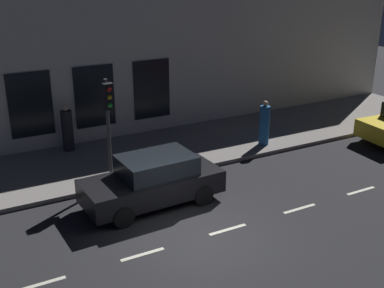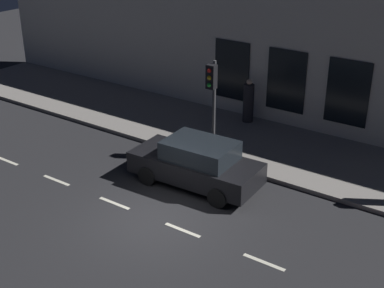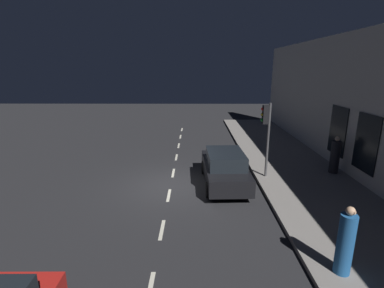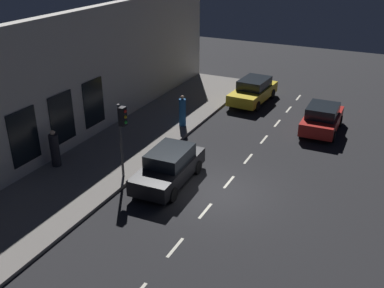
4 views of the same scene
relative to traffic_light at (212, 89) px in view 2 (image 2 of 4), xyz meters
The scene contains 7 objects.
ground_plane 5.15m from the traffic_light, 169.08° to the right, with size 60.00×60.00×0.00m, color #232326.
sidewalk 3.34m from the traffic_light, 23.48° to the right, with size 4.50×32.00×0.15m.
building_facade 4.61m from the traffic_light, 10.58° to the right, with size 0.65×32.00×6.84m.
lane_centre_line 5.40m from the traffic_light, 157.02° to the right, with size 0.12×27.20×0.01m.
traffic_light is the anchor object (origin of this frame).
parked_car_0 2.75m from the traffic_light, 160.88° to the right, with size 2.00×4.35×1.58m.
pedestrian_0 4.00m from the traffic_light, ahead, with size 0.55×0.55×1.82m.
Camera 2 is at (-10.44, -8.56, 8.63)m, focal length 50.39 mm.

